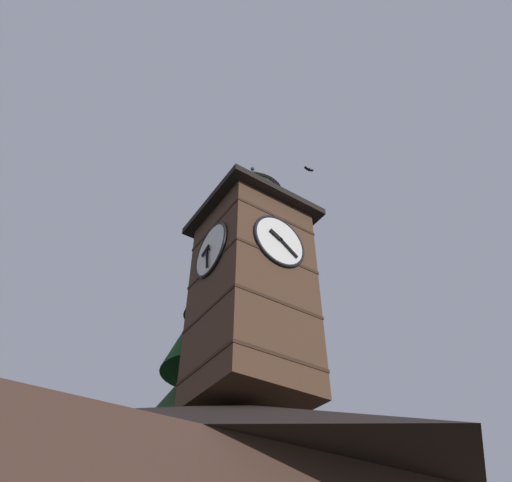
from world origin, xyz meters
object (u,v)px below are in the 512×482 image
Objects in this scene: flying_bird_high at (309,169)px; moon at (202,468)px; pine_tree_behind at (199,459)px; clock_tower at (252,275)px.

moon is at bearing -109.49° from flying_bird_high.
pine_tree_behind is 31.16m from moon.
clock_tower is at bearing 78.95° from pine_tree_behind.
clock_tower is 5.11× the size of moon.
moon is (-14.08, -26.67, 7.85)m from pine_tree_behind.
clock_tower is 10.71m from flying_bird_high.
pine_tree_behind is at bearing 62.17° from moon.
clock_tower is at bearing 64.32° from moon.
moon is at bearing -115.68° from clock_tower.
flying_bird_high reaches higher than pine_tree_behind.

